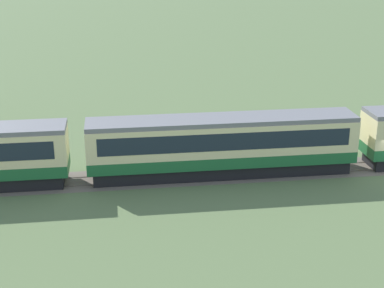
% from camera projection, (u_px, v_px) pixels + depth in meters
% --- Properties ---
extents(passenger_train, '(97.34, 2.92, 4.14)m').
position_uv_depth(passenger_train, '(226.00, 143.00, 40.36)').
color(passenger_train, '#1E6033').
rests_on(passenger_train, ground_plane).
extents(railway_track, '(138.49, 3.60, 0.04)m').
position_uv_depth(railway_track, '(252.00, 172.00, 41.38)').
color(railway_track, '#665B51').
rests_on(railway_track, ground_plane).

